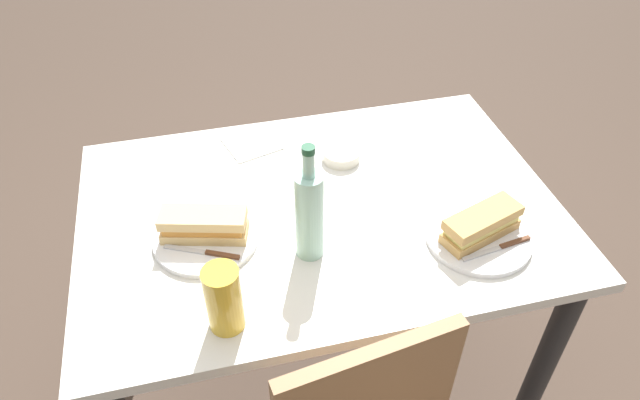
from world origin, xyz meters
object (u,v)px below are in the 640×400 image
object	(u,v)px
dining_table	(320,239)
knife_far	(206,252)
baguette_sandwich_near	(482,224)
plate_near	(478,237)
knife_near	(501,247)
baguette_sandwich_far	(204,225)
plate_far	(206,238)
olive_bowl	(341,155)
water_bottle	(309,213)
beer_glass	(224,299)

from	to	relation	value
dining_table	knife_far	size ratio (longest dim) A/B	7.10
baguette_sandwich_near	plate_near	bearing A→B (deg)	26.57
dining_table	plate_near	xyz separation A→B (m)	(-0.33, 0.20, 0.12)
plate_near	knife_near	xyz separation A→B (m)	(-0.03, 0.05, 0.01)
knife_near	baguette_sandwich_far	xyz separation A→B (m)	(0.65, -0.20, 0.03)
plate_far	olive_bowl	world-z (taller)	olive_bowl
water_bottle	baguette_sandwich_far	bearing A→B (deg)	-22.67
plate_near	knife_far	xyz separation A→B (m)	(0.62, -0.09, 0.01)
dining_table	olive_bowl	xyz separation A→B (m)	(-0.10, -0.17, 0.13)
plate_near	plate_far	world-z (taller)	same
plate_near	baguette_sandwich_far	size ratio (longest dim) A/B	1.18
plate_near	plate_far	xyz separation A→B (m)	(0.62, -0.15, 0.00)
baguette_sandwich_far	water_bottle	xyz separation A→B (m)	(-0.23, 0.10, 0.07)
knife_far	water_bottle	bearing A→B (deg)	171.06
dining_table	knife_near	world-z (taller)	knife_near
baguette_sandwich_far	water_bottle	size ratio (longest dim) A/B	0.70
plate_near	baguette_sandwich_far	bearing A→B (deg)	-13.68
beer_glass	plate_near	bearing A→B (deg)	-170.53
plate_far	knife_far	size ratio (longest dim) A/B	1.48
baguette_sandwich_far	beer_glass	bearing A→B (deg)	94.34
plate_near	knife_near	bearing A→B (deg)	119.92
dining_table	beer_glass	distance (m)	0.45
baguette_sandwich_far	knife_near	bearing A→B (deg)	162.74
beer_glass	knife_near	bearing A→B (deg)	-175.51
beer_glass	olive_bowl	world-z (taller)	beer_glass
olive_bowl	water_bottle	bearing A→B (deg)	63.02
beer_glass	baguette_sandwich_near	bearing A→B (deg)	-170.53
baguette_sandwich_near	water_bottle	xyz separation A→B (m)	(0.39, -0.06, 0.07)
dining_table	plate_far	distance (m)	0.32
baguette_sandwich_far	baguette_sandwich_near	bearing A→B (deg)	166.32
knife_near	knife_far	xyz separation A→B (m)	(0.65, -0.14, 0.00)
dining_table	knife_far	xyz separation A→B (m)	(0.29, 0.11, 0.13)
plate_near	olive_bowl	xyz separation A→B (m)	(0.23, -0.38, 0.01)
knife_near	beer_glass	size ratio (longest dim) A/B	1.16
dining_table	plate_far	xyz separation A→B (m)	(0.29, 0.05, 0.12)
plate_near	olive_bowl	distance (m)	0.44
plate_near	baguette_sandwich_far	distance (m)	0.64
baguette_sandwich_far	knife_far	world-z (taller)	baguette_sandwich_far
knife_far	olive_bowl	bearing A→B (deg)	-144.31
beer_glass	water_bottle	bearing A→B (deg)	-143.17
knife_near	olive_bowl	size ratio (longest dim) A/B	1.75
dining_table	water_bottle	xyz separation A→B (m)	(0.06, 0.15, 0.24)
knife_far	water_bottle	distance (m)	0.26
dining_table	plate_far	world-z (taller)	plate_far
knife_far	olive_bowl	xyz separation A→B (m)	(-0.39, -0.28, -0.00)
dining_table	plate_near	world-z (taller)	plate_near
knife_near	knife_far	size ratio (longest dim) A/B	1.08
plate_far	baguette_sandwich_near	bearing A→B (deg)	166.32
knife_far	olive_bowl	distance (m)	0.49
baguette_sandwich_near	olive_bowl	xyz separation A→B (m)	(0.23, -0.38, -0.03)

